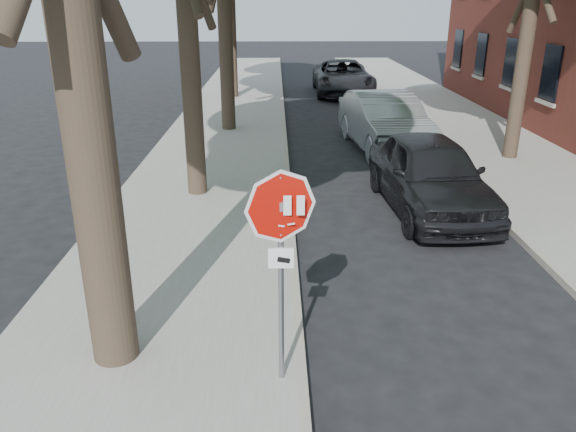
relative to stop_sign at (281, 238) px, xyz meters
name	(u,v)px	position (x,y,z in m)	size (l,w,h in m)	color
ground	(339,384)	(0.70, 0.03, -1.95)	(120.00, 120.00, 0.00)	black
sidewalk_left	(221,144)	(-1.80, 12.03, -1.89)	(4.00, 55.00, 0.12)	gray
sidewalk_right	(485,142)	(6.70, 12.03, -1.89)	(4.00, 55.00, 0.12)	gray
curb_left	(285,143)	(0.25, 12.03, -1.88)	(0.12, 55.00, 0.13)	#9E9384
curb_right	(422,142)	(4.65, 12.03, -1.88)	(0.12, 55.00, 0.13)	#9E9384
stop_sign	(281,238)	(0.00, 0.00, 0.00)	(0.76, 0.34, 2.61)	gray
car_a	(430,174)	(3.30, 6.07, -1.13)	(1.94, 4.81, 1.64)	black
car_b	(385,122)	(3.30, 11.38, -1.09)	(1.82, 5.22, 1.72)	#94989B
car_d	(343,77)	(3.24, 22.34, -1.14)	(2.70, 5.85, 1.63)	black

